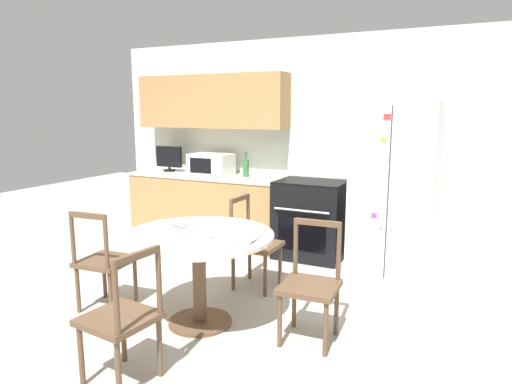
{
  "coord_description": "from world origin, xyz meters",
  "views": [
    {
      "loc": [
        2.03,
        -2.75,
        1.74
      ],
      "look_at": [
        0.12,
        1.15,
        0.95
      ],
      "focal_mm": 32.0,
      "sensor_mm": 36.0,
      "label": 1
    }
  ],
  "objects_px": {
    "countertop_tv": "(169,158)",
    "candle_glass": "(205,234)",
    "dining_chair_right": "(311,285)",
    "refrigerator": "(395,189)",
    "oven_range": "(311,218)",
    "dining_chair_far": "(254,244)",
    "dining_chair_near": "(122,319)",
    "counter_bottle": "(246,168)",
    "dining_chair_left": "(104,262)",
    "microwave": "(211,164)"
  },
  "relations": [
    {
      "from": "oven_range",
      "to": "candle_glass",
      "type": "bearing_deg",
      "value": -92.74
    },
    {
      "from": "counter_bottle",
      "to": "candle_glass",
      "type": "bearing_deg",
      "value": -70.31
    },
    {
      "from": "refrigerator",
      "to": "counter_bottle",
      "type": "bearing_deg",
      "value": 175.95
    },
    {
      "from": "counter_bottle",
      "to": "dining_chair_right",
      "type": "distance_m",
      "value": 2.59
    },
    {
      "from": "microwave",
      "to": "dining_chair_right",
      "type": "height_order",
      "value": "microwave"
    },
    {
      "from": "refrigerator",
      "to": "dining_chair_far",
      "type": "xyz_separation_m",
      "value": [
        -1.13,
        -1.09,
        -0.47
      ]
    },
    {
      "from": "refrigerator",
      "to": "dining_chair_near",
      "type": "height_order",
      "value": "refrigerator"
    },
    {
      "from": "microwave",
      "to": "dining_chair_near",
      "type": "relative_size",
      "value": 0.6
    },
    {
      "from": "refrigerator",
      "to": "countertop_tv",
      "type": "distance_m",
      "value": 3.05
    },
    {
      "from": "microwave",
      "to": "counter_bottle",
      "type": "relative_size",
      "value": 1.76
    },
    {
      "from": "dining_chair_left",
      "to": "candle_glass",
      "type": "bearing_deg",
      "value": -3.97
    },
    {
      "from": "dining_chair_far",
      "to": "candle_glass",
      "type": "relative_size",
      "value": 9.99
    },
    {
      "from": "refrigerator",
      "to": "dining_chair_far",
      "type": "bearing_deg",
      "value": -136.13
    },
    {
      "from": "countertop_tv",
      "to": "candle_glass",
      "type": "bearing_deg",
      "value": -48.38
    },
    {
      "from": "microwave",
      "to": "countertop_tv",
      "type": "height_order",
      "value": "countertop_tv"
    },
    {
      "from": "dining_chair_left",
      "to": "dining_chair_right",
      "type": "xyz_separation_m",
      "value": [
        1.8,
        0.28,
        0.0
      ]
    },
    {
      "from": "dining_chair_near",
      "to": "microwave",
      "type": "bearing_deg",
      "value": 27.71
    },
    {
      "from": "countertop_tv",
      "to": "dining_chair_left",
      "type": "distance_m",
      "value": 2.54
    },
    {
      "from": "countertop_tv",
      "to": "dining_chair_right",
      "type": "distance_m",
      "value": 3.45
    },
    {
      "from": "countertop_tv",
      "to": "dining_chair_left",
      "type": "xyz_separation_m",
      "value": [
        0.96,
        -2.26,
        -0.65
      ]
    },
    {
      "from": "microwave",
      "to": "candle_glass",
      "type": "xyz_separation_m",
      "value": [
        1.29,
        -2.19,
        -0.23
      ]
    },
    {
      "from": "dining_chair_right",
      "to": "microwave",
      "type": "bearing_deg",
      "value": -46.79
    },
    {
      "from": "refrigerator",
      "to": "candle_glass",
      "type": "relative_size",
      "value": 20.09
    },
    {
      "from": "refrigerator",
      "to": "counter_bottle",
      "type": "relative_size",
      "value": 5.92
    },
    {
      "from": "dining_chair_left",
      "to": "candle_glass",
      "type": "distance_m",
      "value": 1.1
    },
    {
      "from": "refrigerator",
      "to": "microwave",
      "type": "xyz_separation_m",
      "value": [
        -2.34,
        0.09,
        0.13
      ]
    },
    {
      "from": "dining_chair_near",
      "to": "candle_glass",
      "type": "relative_size",
      "value": 9.99
    },
    {
      "from": "oven_range",
      "to": "counter_bottle",
      "type": "relative_size",
      "value": 3.52
    },
    {
      "from": "counter_bottle",
      "to": "dining_chair_far",
      "type": "distance_m",
      "value": 1.53
    },
    {
      "from": "microwave",
      "to": "dining_chair_right",
      "type": "bearing_deg",
      "value": -43.28
    },
    {
      "from": "refrigerator",
      "to": "candle_glass",
      "type": "distance_m",
      "value": 2.36
    },
    {
      "from": "dining_chair_right",
      "to": "countertop_tv",
      "type": "bearing_deg",
      "value": -39.19
    },
    {
      "from": "candle_glass",
      "to": "dining_chair_far",
      "type": "bearing_deg",
      "value": 94.5
    },
    {
      "from": "counter_bottle",
      "to": "dining_chair_left",
      "type": "bearing_deg",
      "value": -95.86
    },
    {
      "from": "counter_bottle",
      "to": "dining_chair_near",
      "type": "bearing_deg",
      "value": -77.27
    },
    {
      "from": "dining_chair_near",
      "to": "dining_chair_left",
      "type": "height_order",
      "value": "same"
    },
    {
      "from": "countertop_tv",
      "to": "dining_chair_near",
      "type": "bearing_deg",
      "value": -58.31
    },
    {
      "from": "dining_chair_far",
      "to": "candle_glass",
      "type": "bearing_deg",
      "value": 5.32
    },
    {
      "from": "countertop_tv",
      "to": "microwave",
      "type": "bearing_deg",
      "value": -3.86
    },
    {
      "from": "counter_bottle",
      "to": "dining_chair_far",
      "type": "height_order",
      "value": "counter_bottle"
    },
    {
      "from": "countertop_tv",
      "to": "counter_bottle",
      "type": "relative_size",
      "value": 1.29
    },
    {
      "from": "refrigerator",
      "to": "dining_chair_right",
      "type": "distance_m",
      "value": 1.92
    },
    {
      "from": "dining_chair_far",
      "to": "dining_chair_left",
      "type": "xyz_separation_m",
      "value": [
        -0.95,
        -1.04,
        0.0
      ]
    },
    {
      "from": "microwave",
      "to": "dining_chair_left",
      "type": "relative_size",
      "value": 0.6
    },
    {
      "from": "dining_chair_far",
      "to": "candle_glass",
      "type": "xyz_separation_m",
      "value": [
        0.08,
        -1.02,
        0.37
      ]
    },
    {
      "from": "refrigerator",
      "to": "dining_chair_far",
      "type": "height_order",
      "value": "refrigerator"
    },
    {
      "from": "microwave",
      "to": "dining_chair_left",
      "type": "height_order",
      "value": "microwave"
    },
    {
      "from": "refrigerator",
      "to": "oven_range",
      "type": "distance_m",
      "value": 1.05
    },
    {
      "from": "oven_range",
      "to": "microwave",
      "type": "xyz_separation_m",
      "value": [
        -1.39,
        0.02,
        0.57
      ]
    },
    {
      "from": "dining_chair_far",
      "to": "dining_chair_right",
      "type": "bearing_deg",
      "value": 49.06
    }
  ]
}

